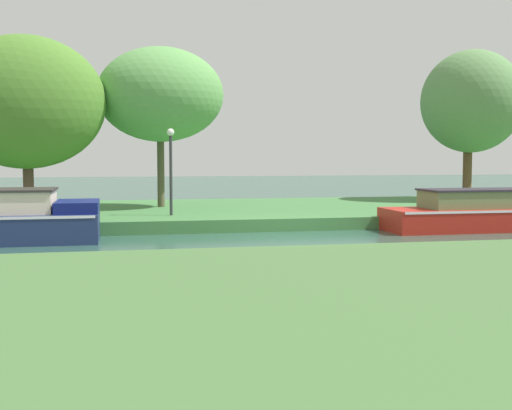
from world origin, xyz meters
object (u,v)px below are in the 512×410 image
Objects in this scene: willow_tree_centre at (161,95)px; willow_tree_left at (25,102)px; willow_tree_right at (471,102)px; red_narrowboat at (490,213)px; mooring_post_near at (458,205)px; lamp_post at (171,161)px.

willow_tree_left is at bearing -167.76° from willow_tree_centre.
red_narrowboat is at bearing -115.61° from willow_tree_right.
willow_tree_left reaches higher than red_narrowboat.
willow_tree_left is 0.92× the size of willow_tree_right.
red_narrowboat is 15.88m from willow_tree_left.
willow_tree_centre is at bearing 147.89° from red_narrowboat.
mooring_post_near is at bearing 105.55° from red_narrowboat.
mooring_post_near is at bearing -15.21° from willow_tree_left.
mooring_post_near is (-4.23, -6.74, -4.04)m from willow_tree_right.
willow_tree_left is at bearing 164.79° from mooring_post_near.
willow_tree_right is at bearing 8.87° from willow_tree_left.
willow_tree_right reaches higher than willow_tree_centre.
willow_tree_right is at bearing 57.90° from mooring_post_near.
willow_tree_centre is 11.38m from mooring_post_near.
willow_tree_centre is 4.19m from lamp_post.
willow_tree_left is 1.02× the size of willow_tree_centre.
mooring_post_near is at bearing -8.84° from lamp_post.
willow_tree_centre is at bearing 152.83° from mooring_post_near.
willow_tree_left is 10.60× the size of mooring_post_near.
red_narrowboat is 9.86m from willow_tree_right.
willow_tree_right reaches higher than willow_tree_left.
lamp_post is 4.92× the size of mooring_post_near.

